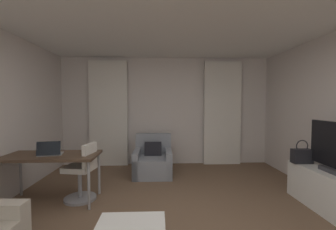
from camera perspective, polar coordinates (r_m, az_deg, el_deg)
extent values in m
cube|color=silver|center=(5.52, -0.54, 0.97)|extent=(5.12, 0.06, 2.60)
cube|color=silver|center=(5.51, -14.93, 0.35)|extent=(0.90, 0.06, 2.50)
cube|color=silver|center=(5.61, 13.69, 0.41)|extent=(0.90, 0.06, 2.50)
cube|color=gray|center=(4.80, -3.87, -12.74)|extent=(0.79, 0.85, 0.39)
cube|color=gray|center=(5.04, -3.75, -7.14)|extent=(0.78, 0.15, 0.44)
cube|color=gray|center=(4.78, 0.15, -11.93)|extent=(0.13, 0.84, 0.53)
cube|color=gray|center=(4.80, -7.87, -11.89)|extent=(0.13, 0.84, 0.53)
cube|color=black|center=(4.85, -3.83, -8.99)|extent=(0.36, 0.21, 0.37)
cube|color=#4C3828|center=(3.84, -27.52, -9.21)|extent=(1.36, 0.65, 0.04)
cylinder|color=#99999E|center=(4.45, -33.40, -12.52)|extent=(0.04, 0.04, 0.69)
cylinder|color=#99999E|center=(3.97, -17.15, -14.01)|extent=(0.04, 0.04, 0.69)
cylinder|color=#99999E|center=(3.47, -19.52, -16.57)|extent=(0.04, 0.04, 0.69)
cylinder|color=gray|center=(3.88, -21.50, -16.26)|extent=(0.06, 0.06, 0.46)
cylinder|color=gray|center=(3.95, -21.44, -19.14)|extent=(0.48, 0.48, 0.04)
cube|color=silver|center=(3.80, -21.58, -12.41)|extent=(0.47, 0.47, 0.08)
cube|color=silver|center=(3.67, -19.31, -9.54)|extent=(0.13, 0.36, 0.34)
cube|color=#ADADB2|center=(3.82, -27.68, -8.82)|extent=(0.36, 0.28, 0.02)
cube|color=black|center=(3.70, -28.13, -7.50)|extent=(0.32, 0.11, 0.20)
cube|color=white|center=(3.95, 36.51, -15.56)|extent=(0.49, 1.35, 0.56)
cube|color=#333338|center=(3.86, 36.71, -11.24)|extent=(0.20, 0.36, 0.06)
cube|color=black|center=(3.79, 36.88, -6.18)|extent=(0.04, 0.90, 0.63)
cube|color=black|center=(4.15, 30.92, -8.98)|extent=(0.30, 0.14, 0.22)
torus|color=black|center=(4.12, 30.98, -6.80)|extent=(0.20, 0.02, 0.20)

